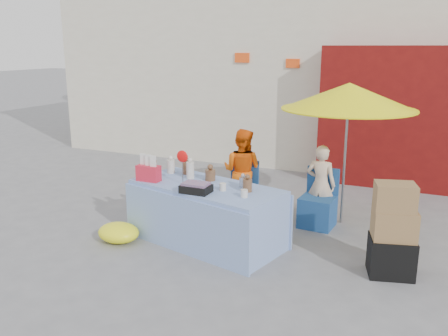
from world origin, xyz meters
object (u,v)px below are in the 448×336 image
at_px(umbrella, 349,97).
at_px(chair_left, 239,199).
at_px(vendor_orange, 242,171).
at_px(box_stack, 393,234).
at_px(market_table, 206,213).
at_px(vendor_beige, 321,185).
at_px(chair_right, 318,210).

bearing_deg(umbrella, chair_left, -169.60).
distance_m(chair_left, vendor_orange, 0.44).
distance_m(umbrella, box_stack, 2.18).
xyz_separation_m(market_table, box_stack, (2.38, 0.00, 0.10)).
relative_size(market_table, umbrella, 1.09).
relative_size(market_table, box_stack, 2.05).
relative_size(chair_left, box_stack, 0.77).
relative_size(market_table, vendor_beige, 1.89).
distance_m(chair_left, chair_right, 1.25).
bearing_deg(umbrella, box_stack, -60.69).
bearing_deg(market_table, vendor_orange, 104.51).
xyz_separation_m(umbrella, box_stack, (0.83, -1.48, -1.38)).
height_order(market_table, umbrella, umbrella).
xyz_separation_m(market_table, chair_right, (1.25, 1.19, -0.16)).
height_order(chair_right, vendor_orange, vendor_orange).
height_order(market_table, box_stack, market_table).
bearing_deg(chair_right, vendor_beige, 94.68).
relative_size(chair_right, vendor_beige, 0.71).
bearing_deg(vendor_beige, chair_left, 10.33).
bearing_deg(market_table, chair_right, 58.09).
relative_size(vendor_orange, umbrella, 0.65).
xyz_separation_m(chair_right, vendor_orange, (-1.25, 0.13, 0.42)).
bearing_deg(vendor_beige, umbrella, -149.25).
height_order(vendor_orange, vendor_beige, vendor_orange).
distance_m(market_table, chair_left, 1.20).
xyz_separation_m(chair_right, vendor_beige, (-0.00, 0.13, 0.34)).
bearing_deg(umbrella, market_table, -136.35).
relative_size(chair_right, umbrella, 0.41).
distance_m(chair_right, vendor_beige, 0.37).
relative_size(umbrella, box_stack, 1.88).
height_order(vendor_beige, umbrella, umbrella).
bearing_deg(vendor_orange, umbrella, -170.28).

